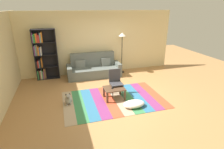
# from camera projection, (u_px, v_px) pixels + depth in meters

# --- Properties ---
(ground_plane) EXTENTS (14.00, 14.00, 0.00)m
(ground_plane) POSITION_uv_depth(u_px,v_px,m) (116.00, 95.00, 6.13)
(ground_plane) COLOR #B27F4C
(back_wall) EXTENTS (6.80, 0.10, 2.70)m
(back_wall) POSITION_uv_depth(u_px,v_px,m) (99.00, 43.00, 7.94)
(back_wall) COLOR beige
(back_wall) RESTS_ON ground_plane
(left_wall) EXTENTS (0.10, 5.50, 2.70)m
(left_wall) POSITION_uv_depth(u_px,v_px,m) (2.00, 59.00, 5.42)
(left_wall) COLOR beige
(left_wall) RESTS_ON ground_plane
(rug) EXTENTS (3.21, 2.03, 0.01)m
(rug) POSITION_uv_depth(u_px,v_px,m) (114.00, 100.00, 5.84)
(rug) COLOR tan
(rug) RESTS_ON ground_plane
(couch) EXTENTS (2.26, 0.80, 1.00)m
(couch) POSITION_uv_depth(u_px,v_px,m) (94.00, 69.00, 7.73)
(couch) COLOR #59605B
(couch) RESTS_ON ground_plane
(bookshelf) EXTENTS (0.90, 0.28, 2.04)m
(bookshelf) POSITION_uv_depth(u_px,v_px,m) (43.00, 55.00, 7.21)
(bookshelf) COLOR black
(bookshelf) RESTS_ON ground_plane
(coffee_table) EXTENTS (0.66, 0.52, 0.38)m
(coffee_table) POSITION_uv_depth(u_px,v_px,m) (114.00, 90.00, 5.80)
(coffee_table) COLOR #513826
(coffee_table) RESTS_ON rug
(pouf) EXTENTS (0.67, 0.40, 0.20)m
(pouf) POSITION_uv_depth(u_px,v_px,m) (134.00, 104.00, 5.38)
(pouf) COLOR white
(pouf) RESTS_ON rug
(dog) EXTENTS (0.22, 0.35, 0.40)m
(dog) POSITION_uv_depth(u_px,v_px,m) (68.00, 99.00, 5.54)
(dog) COLOR #9E998E
(dog) RESTS_ON ground_plane
(standing_lamp) EXTENTS (0.32, 0.32, 1.79)m
(standing_lamp) POSITION_uv_depth(u_px,v_px,m) (122.00, 40.00, 7.79)
(standing_lamp) COLOR black
(standing_lamp) RESTS_ON ground_plane
(tv_remote) EXTENTS (0.12, 0.15, 0.02)m
(tv_remote) POSITION_uv_depth(u_px,v_px,m) (113.00, 88.00, 5.76)
(tv_remote) COLOR black
(tv_remote) RESTS_ON coffee_table
(folding_chair) EXTENTS (0.40, 0.40, 0.90)m
(folding_chair) POSITION_uv_depth(u_px,v_px,m) (115.00, 80.00, 6.02)
(folding_chair) COLOR #38383D
(folding_chair) RESTS_ON ground_plane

